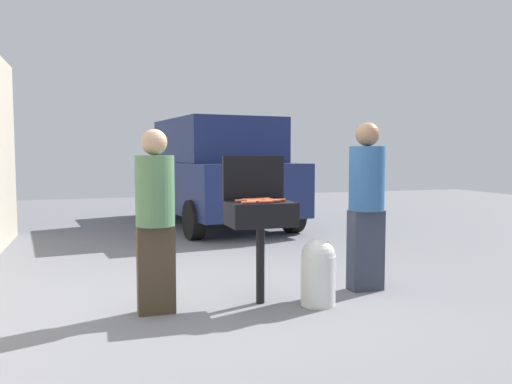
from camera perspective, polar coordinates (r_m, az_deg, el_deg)
The scene contains 22 objects.
ground_plane at distance 4.98m, azimuth -1.31°, elevation -12.00°, with size 24.00×24.00×0.00m, color slate.
bbq_grill at distance 4.79m, azimuth 0.48°, elevation -2.81°, with size 0.60×0.44×0.95m.
grill_lid_open at distance 4.97m, azimuth -0.30°, elevation 1.56°, with size 0.60×0.05×0.42m, color black.
hot_dog_0 at distance 4.77m, azimuth 0.33°, elevation -0.94°, with size 0.03×0.03×0.13m, color #AD4228.
hot_dog_1 at distance 4.72m, azimuth 1.93°, elevation -0.99°, with size 0.03×0.03×0.13m, color #AD4228.
hot_dog_2 at distance 4.83m, azimuth -0.14°, elevation -0.86°, with size 0.03×0.03×0.13m, color #AD4228.
hot_dog_3 at distance 4.57m, azimuth -0.82°, elevation -1.17°, with size 0.03×0.03×0.13m, color #B74C33.
hot_dog_4 at distance 4.83m, azimuth 1.08°, elevation -0.87°, with size 0.03×0.03×0.13m, color #AD4228.
hot_dog_5 at distance 4.70m, azimuth -0.25°, elevation -1.01°, with size 0.03×0.03×0.13m, color #C6593D.
hot_dog_6 at distance 4.73m, azimuth -1.54°, elevation -0.98°, with size 0.03×0.03×0.13m, color #AD4228.
hot_dog_7 at distance 4.74m, azimuth 1.72°, elevation -0.96°, with size 0.03×0.03×0.13m, color #B74C33.
hot_dog_8 at distance 4.91m, azimuth 0.79°, elevation -0.79°, with size 0.03×0.03×0.13m, color #C6593D.
hot_dog_9 at distance 4.63m, azimuth 1.07°, elevation -1.09°, with size 0.03×0.03×0.13m, color #AD4228.
hot_dog_10 at distance 4.81m, azimuth 2.50°, elevation -0.90°, with size 0.03×0.03×0.13m, color #AD4228.
hot_dog_11 at distance 4.78m, azimuth -1.02°, elevation -0.92°, with size 0.03×0.03×0.13m, color #AD4228.
hot_dog_12 at distance 4.85m, azimuth -0.70°, elevation -0.84°, with size 0.03×0.03×0.13m, color #B74C33.
hot_dog_13 at distance 4.66m, azimuth 0.95°, elevation -1.06°, with size 0.03×0.03×0.13m, color #AD4228.
hot_dog_14 at distance 4.67m, azimuth -0.26°, elevation -1.05°, with size 0.03×0.03×0.13m, color #C6593D.
propane_tank at distance 4.85m, azimuth 6.84°, elevation -8.53°, with size 0.32×0.32×0.62m.
person_left at distance 4.57m, azimuth -10.99°, elevation -2.41°, with size 0.34×0.34×1.60m.
person_right at distance 5.37m, azimuth 12.02°, elevation -0.85°, with size 0.36×0.36×1.70m.
parked_minivan at distance 10.06m, azimuth -4.55°, elevation 2.20°, with size 2.48×4.61×2.02m.
Camera 1 is at (-1.32, -4.59, 1.40)m, focal length 36.47 mm.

